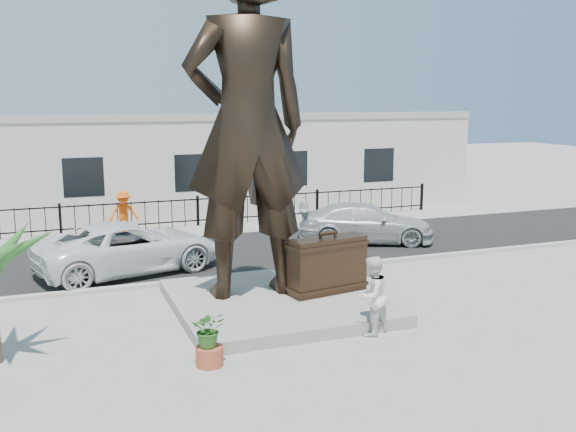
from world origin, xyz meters
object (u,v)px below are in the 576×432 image
(statue, at_px, (247,125))
(suitcase, at_px, (327,265))
(tourist, at_px, (372,296))
(car_white, at_px, (129,247))

(statue, relative_size, suitcase, 4.20)
(suitcase, height_order, tourist, tourist)
(statue, height_order, tourist, statue)
(suitcase, bearing_deg, tourist, -99.47)
(statue, distance_m, car_white, 6.35)
(suitcase, relative_size, tourist, 1.14)
(car_white, bearing_deg, suitcase, -152.27)
(tourist, bearing_deg, car_white, -85.15)
(statue, xyz_separation_m, tourist, (1.97, -3.10, -3.78))
(tourist, height_order, car_white, tourist)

